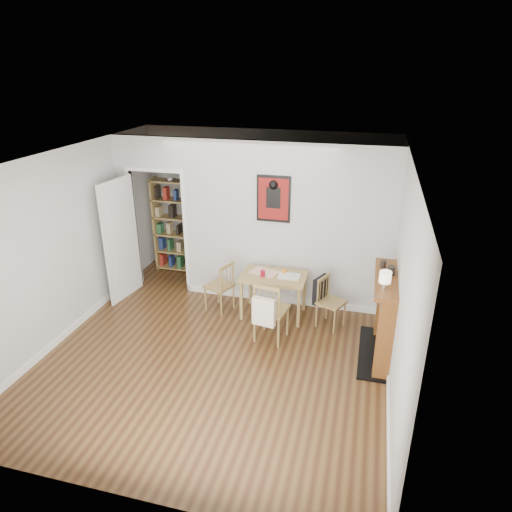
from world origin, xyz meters
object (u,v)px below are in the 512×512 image
(chair_front, at_px, (271,310))
(ceramic_jar_b, at_px, (383,264))
(bookshelf, at_px, (174,226))
(fireplace, at_px, (386,315))
(red_glass, at_px, (263,273))
(chair_right, at_px, (330,302))
(mantel_lamp, at_px, (385,278))
(chair_left, at_px, (219,286))
(orange_fruit, at_px, (284,271))
(dining_table, at_px, (274,281))
(notebook, at_px, (289,276))
(ceramic_jar_a, at_px, (391,270))

(chair_front, relative_size, ceramic_jar_b, 9.58)
(chair_front, height_order, ceramic_jar_b, ceramic_jar_b)
(bookshelf, distance_m, fireplace, 4.27)
(fireplace, bearing_deg, red_glass, 161.26)
(chair_right, relative_size, red_glass, 8.17)
(chair_right, height_order, mantel_lamp, mantel_lamp)
(chair_right, xyz_separation_m, red_glass, (-1.04, 0.04, 0.32))
(chair_left, distance_m, orange_fruit, 1.06)
(dining_table, height_order, chair_front, chair_front)
(chair_left, relative_size, notebook, 2.52)
(notebook, height_order, ceramic_jar_b, ceramic_jar_b)
(chair_front, relative_size, orange_fruit, 12.36)
(dining_table, xyz_separation_m, mantel_lamp, (1.57, -1.01, 0.71))
(bookshelf, xyz_separation_m, ceramic_jar_b, (3.71, -1.62, 0.35))
(ceramic_jar_a, bearing_deg, orange_fruit, 154.73)
(chair_right, xyz_separation_m, bookshelf, (-3.04, 1.34, 0.46))
(dining_table, xyz_separation_m, chair_left, (-0.86, -0.05, -0.18))
(chair_front, bearing_deg, orange_fruit, 88.36)
(chair_front, xyz_separation_m, bookshelf, (-2.28, 1.91, 0.39))
(bookshelf, xyz_separation_m, mantel_lamp, (3.73, -2.24, 0.44))
(mantel_lamp, distance_m, ceramic_jar_b, 0.63)
(bookshelf, bearing_deg, mantel_lamp, -31.04)
(chair_right, distance_m, red_glass, 1.09)
(dining_table, height_order, fireplace, fireplace)
(chair_right, distance_m, chair_front, 0.96)
(chair_front, bearing_deg, fireplace, 0.21)
(red_glass, height_order, ceramic_jar_b, ceramic_jar_b)
(fireplace, height_order, notebook, fireplace)
(chair_front, xyz_separation_m, ceramic_jar_b, (1.44, 0.30, 0.74))
(dining_table, relative_size, red_glass, 10.38)
(bookshelf, bearing_deg, notebook, -26.76)
(chair_right, bearing_deg, ceramic_jar_a, -32.15)
(notebook, bearing_deg, ceramic_jar_a, -23.39)
(chair_front, distance_m, mantel_lamp, 1.70)
(chair_right, height_order, red_glass, chair_right)
(chair_front, bearing_deg, ceramic_jar_a, 3.41)
(ceramic_jar_a, bearing_deg, fireplace, -92.20)
(chair_left, height_order, chair_front, chair_front)
(orange_fruit, relative_size, ceramic_jar_b, 0.78)
(dining_table, height_order, chair_left, chair_left)
(ceramic_jar_a, bearing_deg, ceramic_jar_b, 115.91)
(chair_left, distance_m, bookshelf, 1.89)
(notebook, bearing_deg, red_glass, -167.42)
(ceramic_jar_a, relative_size, ceramic_jar_b, 1.21)
(chair_left, relative_size, fireplace, 0.66)
(bookshelf, relative_size, red_glass, 18.35)
(chair_right, bearing_deg, fireplace, -36.61)
(orange_fruit, distance_m, notebook, 0.14)
(bookshelf, relative_size, ceramic_jar_b, 18.01)
(chair_right, relative_size, chair_front, 0.84)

